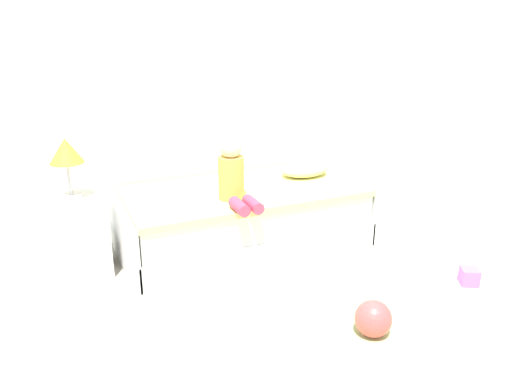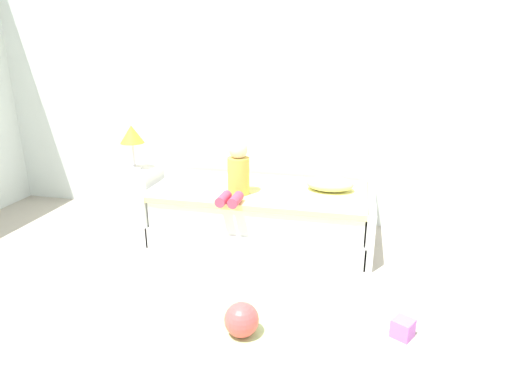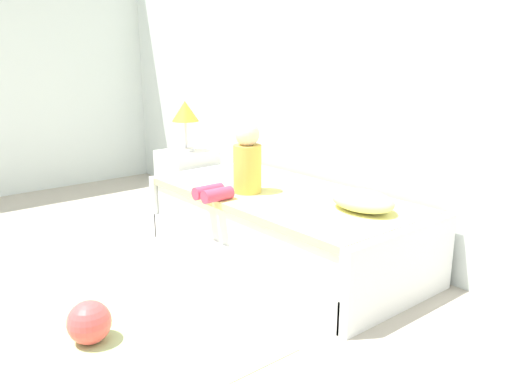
{
  "view_description": "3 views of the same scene",
  "coord_description": "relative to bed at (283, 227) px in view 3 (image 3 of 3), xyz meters",
  "views": [
    {
      "loc": [
        -1.95,
        -1.67,
        1.87
      ],
      "look_at": [
        -0.43,
        1.75,
        0.55
      ],
      "focal_mm": 35.23,
      "sensor_mm": 36.0,
      "label": 1
    },
    {
      "loc": [
        0.43,
        -1.9,
        1.81
      ],
      "look_at": [
        -0.43,
        1.75,
        0.55
      ],
      "focal_mm": 30.82,
      "sensor_mm": 36.0,
      "label": 2
    },
    {
      "loc": [
        2.22,
        -0.43,
        1.48
      ],
      "look_at": [
        -0.43,
        1.75,
        0.55
      ],
      "focal_mm": 36.78,
      "sensor_mm": 36.0,
      "label": 3
    }
  ],
  "objects": [
    {
      "name": "wall_rear",
      "position": [
        0.43,
        0.6,
        1.2
      ],
      "size": [
        7.2,
        0.1,
        2.9
      ],
      "primitive_type": "cube",
      "color": "silver",
      "rests_on": "ground"
    },
    {
      "name": "bed",
      "position": [
        0.0,
        0.0,
        0.0
      ],
      "size": [
        2.11,
        1.0,
        0.5
      ],
      "color": "white",
      "rests_on": "ground"
    },
    {
      "name": "nightstand",
      "position": [
        -1.35,
        0.05,
        0.05
      ],
      "size": [
        0.44,
        0.44,
        0.6
      ],
      "primitive_type": "cube",
      "color": "white",
      "rests_on": "ground"
    },
    {
      "name": "table_lamp",
      "position": [
        -1.35,
        0.05,
        0.69
      ],
      "size": [
        0.24,
        0.24,
        0.45
      ],
      "color": "silver",
      "rests_on": "nightstand"
    },
    {
      "name": "child_figure",
      "position": [
        -0.18,
        -0.23,
        0.46
      ],
      "size": [
        0.2,
        0.51,
        0.5
      ],
      "color": "gold",
      "rests_on": "bed"
    },
    {
      "name": "pillow",
      "position": [
        0.63,
        0.1,
        0.32
      ],
      "size": [
        0.44,
        0.3,
        0.13
      ],
      "primitive_type": "ellipsoid",
      "color": "#F2E58C",
      "rests_on": "bed"
    },
    {
      "name": "toy_ball",
      "position": [
        0.21,
        -1.55,
        -0.13
      ],
      "size": [
        0.23,
        0.23,
        0.23
      ],
      "primitive_type": "sphere",
      "color": "#E54C4C",
      "rests_on": "ground"
    },
    {
      "name": "area_rug",
      "position": [
        0.16,
        -1.3,
        -0.24
      ],
      "size": [
        1.6,
        1.1,
        0.01
      ],
      "primitive_type": "cube",
      "color": "#B2D189",
      "rests_on": "ground"
    }
  ]
}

